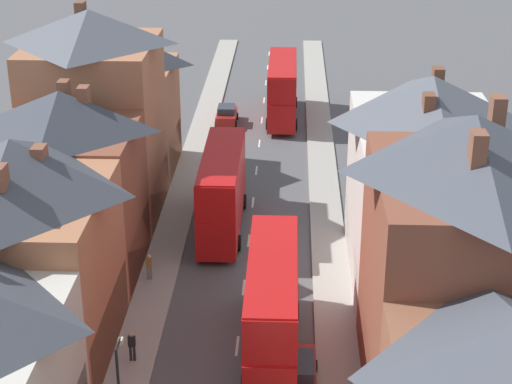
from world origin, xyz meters
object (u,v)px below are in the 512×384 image
(double_decker_bus_far_approaching, at_px, (272,305))
(car_near_blue, at_px, (298,374))
(car_parked_left_a, at_px, (227,115))
(pedestrian_mid_right, at_px, (132,345))
(pedestrian_far_left, at_px, (149,266))
(double_decker_bus_mid_street, at_px, (282,88))
(double_decker_bus_lead, at_px, (222,190))

(double_decker_bus_far_approaching, relative_size, car_near_blue, 2.53)
(car_parked_left_a, height_order, pedestrian_mid_right, pedestrian_mid_right)
(double_decker_bus_far_approaching, relative_size, pedestrian_far_left, 6.71)
(pedestrian_far_left, bearing_deg, car_parked_left_a, 85.14)
(pedestrian_mid_right, height_order, pedestrian_far_left, same)
(double_decker_bus_far_approaching, height_order, car_parked_left_a, double_decker_bus_far_approaching)
(double_decker_bus_mid_street, bearing_deg, car_parked_left_a, -161.55)
(car_near_blue, xyz_separation_m, pedestrian_mid_right, (-8.19, 1.77, 0.19))
(car_near_blue, relative_size, pedestrian_mid_right, 2.65)
(car_parked_left_a, bearing_deg, double_decker_bus_lead, -86.53)
(car_near_blue, xyz_separation_m, pedestrian_far_left, (-8.62, 9.96, 0.19))
(double_decker_bus_far_approaching, distance_m, car_near_blue, 3.71)
(car_parked_left_a, bearing_deg, double_decker_bus_far_approaching, -82.17)
(double_decker_bus_lead, distance_m, double_decker_bus_mid_street, 23.19)
(car_parked_left_a, bearing_deg, pedestrian_far_left, -94.86)
(double_decker_bus_far_approaching, bearing_deg, double_decker_bus_lead, 104.16)
(double_decker_bus_lead, bearing_deg, car_parked_left_a, 93.47)
(double_decker_bus_lead, xyz_separation_m, double_decker_bus_mid_street, (3.60, 22.91, 0.00))
(double_decker_bus_lead, height_order, car_near_blue, double_decker_bus_lead)
(car_near_blue, xyz_separation_m, car_parked_left_a, (-6.20, 38.41, -0.00))
(car_near_blue, relative_size, car_parked_left_a, 1.12)
(double_decker_bus_far_approaching, relative_size, pedestrian_mid_right, 6.71)
(double_decker_bus_mid_street, xyz_separation_m, pedestrian_far_left, (-7.31, -30.08, -1.78))
(double_decker_bus_lead, relative_size, car_near_blue, 2.53)
(pedestrian_mid_right, bearing_deg, double_decker_bus_mid_street, 79.80)
(double_decker_bus_lead, distance_m, double_decker_bus_far_approaching, 14.71)
(double_decker_bus_mid_street, relative_size, double_decker_bus_far_approaching, 1.00)
(car_near_blue, bearing_deg, double_decker_bus_lead, 105.99)
(car_near_blue, height_order, pedestrian_far_left, pedestrian_far_left)
(pedestrian_mid_right, bearing_deg, double_decker_bus_far_approaching, 9.02)
(double_decker_bus_mid_street, bearing_deg, double_decker_bus_far_approaching, -90.00)
(double_decker_bus_mid_street, xyz_separation_m, car_near_blue, (1.31, -40.04, -1.97))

